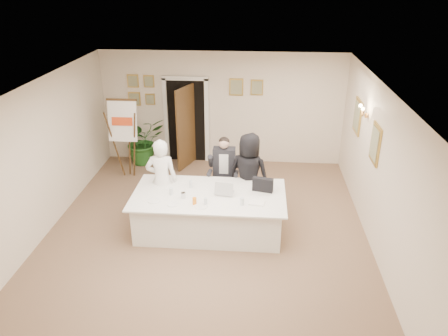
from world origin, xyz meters
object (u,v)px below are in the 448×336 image
potted_palm (143,141)px  laptop_bag (263,185)px  conference_table (209,212)px  steel_jug (183,195)px  standing_man (162,180)px  paper_stack (257,203)px  seated_man (224,170)px  flip_chart (126,142)px  oj_glass (195,201)px  laptop (224,186)px  standing_woman (249,174)px

potted_palm → laptop_bag: bearing=-43.6°
conference_table → potted_palm: potted_palm is taller
laptop_bag → steel_jug: 1.48m
conference_table → standing_man: size_ratio=1.68×
potted_palm → paper_stack: potted_palm is taller
seated_man → paper_stack: 1.63m
flip_chart → oj_glass: size_ratio=14.54×
conference_table → laptop: bearing=14.8°
laptop → oj_glass: size_ratio=2.77×
conference_table → flip_chart: size_ratio=1.49×
potted_palm → paper_stack: (2.93, -3.38, 0.20)m
conference_table → flip_chart: (-2.20, 2.21, 0.48)m
potted_palm → steel_jug: (1.60, -3.28, 0.24)m
seated_man → standing_woman: standing_woman is taller
conference_table → steel_jug: 0.65m
conference_table → laptop_bag: 1.13m
seated_man → laptop: size_ratio=4.05×
laptop → standing_man: bearing=174.3°
seated_man → potted_palm: size_ratio=1.23×
standing_woman → potted_palm: bearing=-21.1°
conference_table → steel_jug: size_ratio=25.62×
laptop_bag → conference_table: bearing=-155.2°
laptop_bag → potted_palm: bearing=149.7°
flip_chart → laptop: (2.48, -2.14, 0.04)m
seated_man → standing_woman: bearing=-40.3°
standing_man → potted_palm: (-1.09, 2.70, -0.24)m
flip_chart → oj_glass: flip_chart is taller
flip_chart → steel_jug: 2.98m
conference_table → standing_man: bearing=158.1°
laptop → flip_chart: bearing=147.6°
seated_man → laptop_bag: 1.28m
steel_jug → standing_man: bearing=131.8°
paper_stack → steel_jug: (-1.33, 0.10, 0.04)m
paper_stack → steel_jug: size_ratio=2.46×
flip_chart → laptop: flip_chart is taller
flip_chart → potted_palm: (0.15, 0.87, -0.28)m
standing_woman → paper_stack: standing_woman is taller
potted_palm → steel_jug: size_ratio=10.77×
laptop_bag → steel_jug: size_ratio=3.47×
oj_glass → standing_man: bearing=133.6°
conference_table → flip_chart: bearing=134.8°
standing_woman → oj_glass: standing_woman is taller
standing_man → paper_stack: size_ratio=6.18×
flip_chart → standing_man: bearing=-55.9°
standing_man → conference_table: bearing=155.4°
seated_man → oj_glass: size_ratio=11.24×
seated_man → laptop_bag: (0.80, -0.98, 0.18)m
standing_man → laptop_bag: bearing=171.8°
flip_chart → steel_jug: bearing=-53.9°
standing_woman → laptop_bag: (0.28, -0.58, 0.06)m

